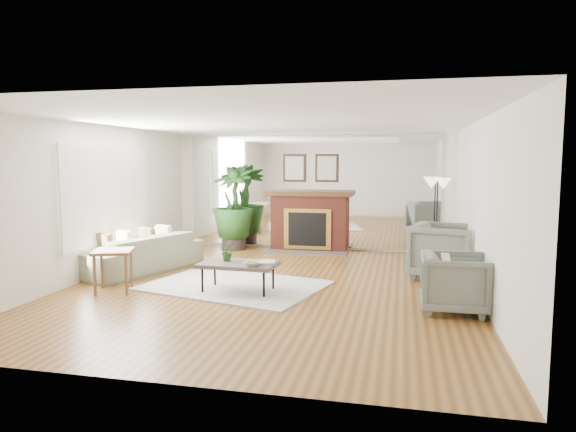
% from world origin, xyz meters
% --- Properties ---
extents(ground, '(7.00, 7.00, 0.00)m').
position_xyz_m(ground, '(0.00, 0.00, 0.00)').
color(ground, brown).
rests_on(ground, ground).
extents(wall_left, '(0.02, 7.00, 2.50)m').
position_xyz_m(wall_left, '(-2.99, 0.00, 1.25)').
color(wall_left, white).
rests_on(wall_left, ground).
extents(wall_right, '(0.02, 7.00, 2.50)m').
position_xyz_m(wall_right, '(2.99, 0.00, 1.25)').
color(wall_right, white).
rests_on(wall_right, ground).
extents(wall_back, '(6.00, 0.02, 2.50)m').
position_xyz_m(wall_back, '(0.00, 3.49, 1.25)').
color(wall_back, white).
rests_on(wall_back, ground).
extents(mirror_panel, '(5.40, 0.04, 2.40)m').
position_xyz_m(mirror_panel, '(0.00, 3.47, 1.25)').
color(mirror_panel, silver).
rests_on(mirror_panel, wall_back).
extents(window_panel, '(0.04, 2.40, 1.50)m').
position_xyz_m(window_panel, '(-2.96, 0.40, 1.35)').
color(window_panel, '#B2E09E').
rests_on(window_panel, wall_left).
extents(fireplace, '(1.85, 0.83, 2.05)m').
position_xyz_m(fireplace, '(0.00, 3.26, 0.66)').
color(fireplace, maroon).
rests_on(fireplace, ground).
extents(area_rug, '(2.94, 2.41, 0.03)m').
position_xyz_m(area_rug, '(-0.54, -0.10, 0.01)').
color(area_rug, silver).
rests_on(area_rug, ground).
extents(coffee_table, '(1.13, 0.68, 0.44)m').
position_xyz_m(coffee_table, '(-0.38, -0.43, 0.41)').
color(coffee_table, '#695B52').
rests_on(coffee_table, ground).
extents(sofa, '(1.58, 2.36, 0.64)m').
position_xyz_m(sofa, '(-2.45, 0.56, 0.32)').
color(sofa, gray).
rests_on(sofa, ground).
extents(armchair_back, '(1.19, 1.17, 0.90)m').
position_xyz_m(armchair_back, '(2.60, 1.15, 0.45)').
color(armchair_back, slate).
rests_on(armchair_back, ground).
extents(armchair_front, '(0.82, 0.80, 0.75)m').
position_xyz_m(armchair_front, '(2.60, -0.73, 0.37)').
color(armchair_front, slate).
rests_on(armchair_front, ground).
extents(side_table, '(0.69, 0.69, 0.62)m').
position_xyz_m(side_table, '(-2.17, -0.77, 0.52)').
color(side_table, brown).
rests_on(side_table, ground).
extents(potted_ficus, '(1.04, 1.04, 1.82)m').
position_xyz_m(potted_ficus, '(-1.61, 3.03, 0.97)').
color(potted_ficus, black).
rests_on(potted_ficus, ground).
extents(floor_lamp, '(0.51, 0.28, 1.57)m').
position_xyz_m(floor_lamp, '(2.60, 3.10, 1.34)').
color(floor_lamp, black).
rests_on(floor_lamp, ground).
extents(tabletop_plant, '(0.26, 0.24, 0.27)m').
position_xyz_m(tabletop_plant, '(-0.57, -0.34, 0.58)').
color(tabletop_plant, '#285720').
rests_on(tabletop_plant, coffee_table).
extents(fruit_bowl, '(0.30, 0.30, 0.06)m').
position_xyz_m(fruit_bowl, '(-0.10, -0.61, 0.48)').
color(fruit_bowl, brown).
rests_on(fruit_bowl, coffee_table).
extents(book, '(0.25, 0.31, 0.02)m').
position_xyz_m(book, '(-0.06, -0.36, 0.45)').
color(book, brown).
rests_on(book, coffee_table).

